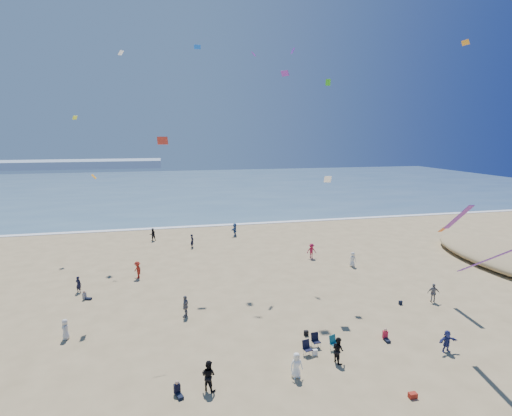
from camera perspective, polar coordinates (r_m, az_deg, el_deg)
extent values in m
cube|color=#476B84|center=(112.88, -11.02, 3.00)|extent=(220.00, 100.00, 0.06)
cube|color=white|center=(63.65, -9.31, -2.64)|extent=(220.00, 1.20, 0.08)
cube|color=#7A8EA8|center=(195.60, -29.84, 5.36)|extent=(110.00, 20.00, 3.20)
imported|color=#395F9D|center=(57.23, -3.06, -3.09)|extent=(1.31, 1.76, 1.84)
imported|color=white|center=(25.66, 5.79, -21.44)|extent=(0.79, 0.54, 1.57)
imported|color=gray|center=(38.45, 24.02, -11.02)|extent=(1.06, 0.74, 1.67)
imported|color=black|center=(56.35, -14.56, -3.68)|extent=(1.03, 0.92, 1.75)
imported|color=#AC1839|center=(47.46, 7.93, -6.09)|extent=(1.18, 0.72, 1.77)
imported|color=black|center=(27.40, 11.64, -19.23)|extent=(0.82, 0.95, 1.70)
imported|color=#9F2216|center=(42.42, -16.56, -8.47)|extent=(1.13, 1.30, 1.75)
imported|color=navy|center=(30.79, 25.61, -16.78)|extent=(1.41, 0.49, 1.51)
imported|color=silver|center=(45.38, 13.63, -7.15)|extent=(0.87, 0.96, 1.65)
imported|color=black|center=(24.63, -6.81, -22.65)|extent=(1.11, 1.08, 1.79)
imported|color=silver|center=(32.47, -25.58, -15.34)|extent=(0.55, 0.78, 1.49)
imported|color=black|center=(40.70, -24.02, -9.93)|extent=(0.67, 0.60, 1.54)
imported|color=gray|center=(33.12, -10.04, -13.63)|extent=(0.80, 1.13, 1.78)
imported|color=black|center=(51.99, -9.10, -4.66)|extent=(0.62, 0.74, 1.75)
cube|color=white|center=(28.18, 8.38, -19.74)|extent=(0.35, 0.20, 0.40)
cube|color=black|center=(30.41, 7.18, -17.32)|extent=(0.30, 0.22, 0.38)
cube|color=#A02316|center=(25.81, 21.48, -23.65)|extent=(0.45, 0.30, 0.30)
cube|color=black|center=(37.13, 19.94, -12.60)|extent=(0.28, 0.18, 0.34)
cube|color=white|center=(54.95, -18.75, 20.26)|extent=(0.79, 0.79, 0.50)
cube|color=red|center=(29.85, -13.21, 9.36)|extent=(0.78, 0.39, 0.56)
cube|color=orange|center=(34.80, -22.15, 4.18)|extent=(0.35, 0.86, 0.36)
cube|color=#C2E12D|center=(54.59, -24.45, 11.67)|extent=(0.62, 0.59, 0.47)
cube|color=orange|center=(42.54, 27.74, 20.19)|extent=(0.25, 0.86, 0.42)
cube|color=purple|center=(43.94, -0.33, 21.14)|extent=(0.69, 0.88, 0.41)
cube|color=blue|center=(44.78, -8.38, 21.82)|extent=(0.68, 0.15, 0.42)
cube|color=purple|center=(35.66, 4.15, 18.64)|extent=(0.63, 0.79, 0.44)
cube|color=white|center=(34.03, 10.20, 4.06)|extent=(0.68, 0.60, 0.59)
cube|color=green|center=(40.60, 10.26, 17.25)|extent=(0.52, 0.33, 0.60)
cube|color=#671EA2|center=(46.65, 5.28, 21.46)|extent=(0.35, 0.60, 0.63)
cube|color=#6A2490|center=(29.13, 26.91, -1.22)|extent=(0.35, 3.14, 2.21)
cube|color=#DE5717|center=(37.69, 25.85, -2.19)|extent=(0.35, 2.64, 1.87)
cube|color=#6C28A1|center=(22.77, 30.50, -6.26)|extent=(0.35, 3.30, 2.33)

